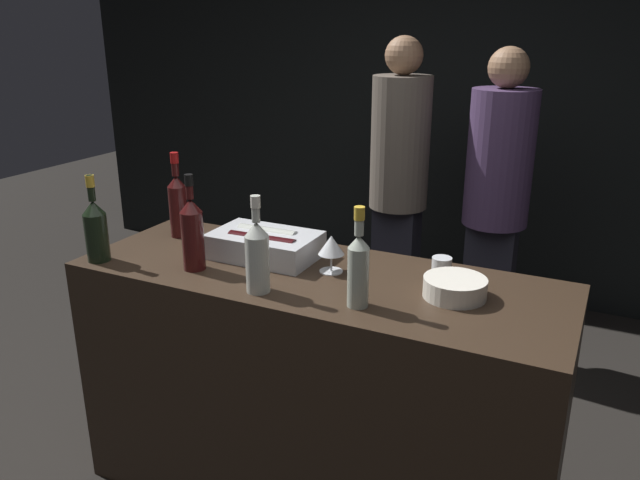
{
  "coord_description": "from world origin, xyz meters",
  "views": [
    {
      "loc": [
        0.93,
        -1.56,
        1.83
      ],
      "look_at": [
        0.0,
        0.36,
        1.09
      ],
      "focal_mm": 35.0,
      "sensor_mm": 36.0,
      "label": 1
    }
  ],
  "objects_px": {
    "ice_bin_with_bottles": "(265,244)",
    "champagne_bottle": "(96,228)",
    "bowl_white": "(455,287)",
    "wine_glass": "(331,246)",
    "candle_votive": "(442,264)",
    "rose_wine_bottle": "(358,266)",
    "red_wine_bottle_tall": "(178,203)",
    "red_wine_bottle_black_foil": "(192,232)",
    "white_wine_bottle": "(257,254)",
    "person_blond_tee": "(497,193)",
    "person_in_hoodie": "(399,177)"
  },
  "relations": [
    {
      "from": "bowl_white",
      "to": "candle_votive",
      "type": "relative_size",
      "value": 2.86
    },
    {
      "from": "ice_bin_with_bottles",
      "to": "red_wine_bottle_black_foil",
      "type": "height_order",
      "value": "red_wine_bottle_black_foil"
    },
    {
      "from": "champagne_bottle",
      "to": "candle_votive",
      "type": "bearing_deg",
      "value": 21.21
    },
    {
      "from": "ice_bin_with_bottles",
      "to": "person_in_hoodie",
      "type": "relative_size",
      "value": 0.23
    },
    {
      "from": "bowl_white",
      "to": "red_wine_bottle_black_foil",
      "type": "xyz_separation_m",
      "value": [
        -0.93,
        -0.17,
        0.11
      ]
    },
    {
      "from": "candle_votive",
      "to": "red_wine_bottle_black_foil",
      "type": "bearing_deg",
      "value": -155.33
    },
    {
      "from": "red_wine_bottle_black_foil",
      "to": "person_in_hoodie",
      "type": "xyz_separation_m",
      "value": [
        0.23,
        1.63,
        -0.12
      ]
    },
    {
      "from": "rose_wine_bottle",
      "to": "champagne_bottle",
      "type": "distance_m",
      "value": 1.05
    },
    {
      "from": "candle_votive",
      "to": "red_wine_bottle_tall",
      "type": "distance_m",
      "value": 1.13
    },
    {
      "from": "candle_votive",
      "to": "white_wine_bottle",
      "type": "height_order",
      "value": "white_wine_bottle"
    },
    {
      "from": "candle_votive",
      "to": "champagne_bottle",
      "type": "bearing_deg",
      "value": -158.79
    },
    {
      "from": "wine_glass",
      "to": "white_wine_bottle",
      "type": "relative_size",
      "value": 0.42
    },
    {
      "from": "red_wine_bottle_black_foil",
      "to": "rose_wine_bottle",
      "type": "height_order",
      "value": "red_wine_bottle_black_foil"
    },
    {
      "from": "champagne_bottle",
      "to": "red_wine_bottle_black_foil",
      "type": "bearing_deg",
      "value": 13.18
    },
    {
      "from": "red_wine_bottle_tall",
      "to": "wine_glass",
      "type": "bearing_deg",
      "value": -6.56
    },
    {
      "from": "candle_votive",
      "to": "rose_wine_bottle",
      "type": "relative_size",
      "value": 0.22
    },
    {
      "from": "bowl_white",
      "to": "person_blond_tee",
      "type": "distance_m",
      "value": 1.47
    },
    {
      "from": "red_wine_bottle_black_foil",
      "to": "champagne_bottle",
      "type": "height_order",
      "value": "red_wine_bottle_black_foil"
    },
    {
      "from": "candle_votive",
      "to": "white_wine_bottle",
      "type": "bearing_deg",
      "value": -138.3
    },
    {
      "from": "red_wine_bottle_black_foil",
      "to": "person_blond_tee",
      "type": "relative_size",
      "value": 0.21
    },
    {
      "from": "red_wine_bottle_black_foil",
      "to": "bowl_white",
      "type": "bearing_deg",
      "value": 10.47
    },
    {
      "from": "white_wine_bottle",
      "to": "champagne_bottle",
      "type": "distance_m",
      "value": 0.7
    },
    {
      "from": "ice_bin_with_bottles",
      "to": "red_wine_bottle_tall",
      "type": "distance_m",
      "value": 0.47
    },
    {
      "from": "rose_wine_bottle",
      "to": "candle_votive",
      "type": "bearing_deg",
      "value": 68.69
    },
    {
      "from": "bowl_white",
      "to": "white_wine_bottle",
      "type": "relative_size",
      "value": 0.63
    },
    {
      "from": "wine_glass",
      "to": "rose_wine_bottle",
      "type": "height_order",
      "value": "rose_wine_bottle"
    },
    {
      "from": "red_wine_bottle_tall",
      "to": "rose_wine_bottle",
      "type": "distance_m",
      "value": 1.01
    },
    {
      "from": "red_wine_bottle_black_foil",
      "to": "person_blond_tee",
      "type": "height_order",
      "value": "person_blond_tee"
    },
    {
      "from": "white_wine_bottle",
      "to": "person_blond_tee",
      "type": "xyz_separation_m",
      "value": [
        0.47,
        1.7,
        -0.14
      ]
    },
    {
      "from": "wine_glass",
      "to": "person_in_hoodie",
      "type": "distance_m",
      "value": 1.46
    },
    {
      "from": "wine_glass",
      "to": "red_wine_bottle_tall",
      "type": "bearing_deg",
      "value": 173.44
    },
    {
      "from": "candle_votive",
      "to": "red_wine_bottle_tall",
      "type": "bearing_deg",
      "value": -174.93
    },
    {
      "from": "bowl_white",
      "to": "candle_votive",
      "type": "xyz_separation_m",
      "value": [
        -0.1,
        0.21,
        -0.01
      ]
    },
    {
      "from": "champagne_bottle",
      "to": "person_in_hoodie",
      "type": "distance_m",
      "value": 1.83
    },
    {
      "from": "champagne_bottle",
      "to": "rose_wine_bottle",
      "type": "bearing_deg",
      "value": 3.11
    },
    {
      "from": "rose_wine_bottle",
      "to": "person_blond_tee",
      "type": "bearing_deg",
      "value": 85.85
    },
    {
      "from": "wine_glass",
      "to": "bowl_white",
      "type": "bearing_deg",
      "value": -2.84
    },
    {
      "from": "rose_wine_bottle",
      "to": "person_blond_tee",
      "type": "relative_size",
      "value": 0.19
    },
    {
      "from": "red_wine_bottle_tall",
      "to": "red_wine_bottle_black_foil",
      "type": "bearing_deg",
      "value": -44.42
    },
    {
      "from": "red_wine_bottle_black_foil",
      "to": "rose_wine_bottle",
      "type": "relative_size",
      "value": 1.08
    },
    {
      "from": "bowl_white",
      "to": "wine_glass",
      "type": "distance_m",
      "value": 0.47
    },
    {
      "from": "ice_bin_with_bottles",
      "to": "champagne_bottle",
      "type": "distance_m",
      "value": 0.64
    },
    {
      "from": "candle_votive",
      "to": "rose_wine_bottle",
      "type": "xyz_separation_m",
      "value": [
        -0.16,
        -0.41,
        0.11
      ]
    },
    {
      "from": "ice_bin_with_bottles",
      "to": "person_in_hoodie",
      "type": "bearing_deg",
      "value": 87.59
    },
    {
      "from": "ice_bin_with_bottles",
      "to": "rose_wine_bottle",
      "type": "xyz_separation_m",
      "value": [
        0.5,
        -0.26,
        0.08
      ]
    },
    {
      "from": "rose_wine_bottle",
      "to": "bowl_white",
      "type": "bearing_deg",
      "value": 37.86
    },
    {
      "from": "bowl_white",
      "to": "white_wine_bottle",
      "type": "height_order",
      "value": "white_wine_bottle"
    },
    {
      "from": "ice_bin_with_bottles",
      "to": "person_blond_tee",
      "type": "height_order",
      "value": "person_blond_tee"
    },
    {
      "from": "bowl_white",
      "to": "wine_glass",
      "type": "height_order",
      "value": "wine_glass"
    },
    {
      "from": "red_wine_bottle_tall",
      "to": "person_in_hoodie",
      "type": "relative_size",
      "value": 0.2
    }
  ]
}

